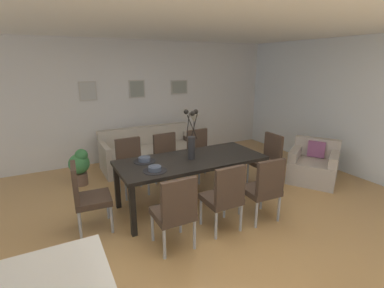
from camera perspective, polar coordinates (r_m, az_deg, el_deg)
ground_plane at (r=3.94m, az=0.54°, el=-16.40°), size 9.00×9.00×0.00m
back_wall_panel at (r=6.43m, az=-13.44°, el=8.34°), size 9.00×0.10×2.60m
side_window_wall at (r=6.25m, az=29.71°, el=6.47°), size 0.10×6.30×2.60m
ceiling_panel at (r=3.72m, az=-2.54°, el=24.13°), size 9.00×7.20×0.08m
dining_table at (r=4.24m, az=-0.11°, el=-3.86°), size 2.20×0.94×0.74m
dining_chair_near_left at (r=3.30m, az=-3.39°, el=-13.09°), size 0.44×0.44×0.92m
dining_chair_near_right at (r=4.81m, az=-12.24°, el=-3.84°), size 0.46×0.46×0.92m
dining_chair_far_left at (r=3.65m, az=6.61°, el=-10.18°), size 0.44×0.44×0.92m
dining_chair_far_right at (r=5.01m, az=-4.94°, el=-2.68°), size 0.47×0.47×0.92m
dining_chair_mid_left at (r=3.97m, az=14.39°, el=-8.35°), size 0.46×0.46×0.92m
dining_chair_mid_right at (r=5.29m, az=1.68°, el=-1.60°), size 0.46×0.46×0.92m
dining_chair_head_west at (r=3.88m, az=-20.65°, el=-9.47°), size 0.47×0.47×0.92m
dining_chair_head_east at (r=5.17m, az=15.04°, el=-2.61°), size 0.45×0.45×0.92m
centerpiece_vase at (r=4.13m, az=-0.11°, el=0.72°), size 0.21×0.23×0.73m
placemat_near_left at (r=3.78m, az=-7.53°, el=-5.38°), size 0.32×0.32×0.01m
bowl_near_left at (r=3.77m, az=-7.55°, el=-4.85°), size 0.17×0.17×0.07m
placemat_near_right at (r=4.16m, az=-9.57°, el=-3.46°), size 0.32×0.32×0.01m
bowl_near_right at (r=4.15m, az=-9.60°, el=-2.97°), size 0.17×0.17×0.07m
sofa at (r=6.02m, az=-8.45°, el=-1.87°), size 1.98×0.84×0.80m
side_table at (r=6.43m, az=0.39°, el=-0.70°), size 0.36×0.36×0.52m
table_lamp at (r=6.28m, az=0.40°, el=4.84°), size 0.22×0.22×0.51m
armchair at (r=5.70m, az=23.34°, el=-4.05°), size 1.10×1.10×0.75m
framed_picture_left at (r=6.19m, az=-20.33°, el=10.01°), size 0.34×0.03×0.39m
framed_picture_center at (r=6.40m, az=-11.08°, el=10.87°), size 0.35×0.03×0.39m
framed_picture_right at (r=6.77m, az=-2.60°, el=11.42°), size 0.42×0.03×0.32m
potted_plant at (r=5.39m, az=-21.77°, el=-4.00°), size 0.36×0.36×0.67m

